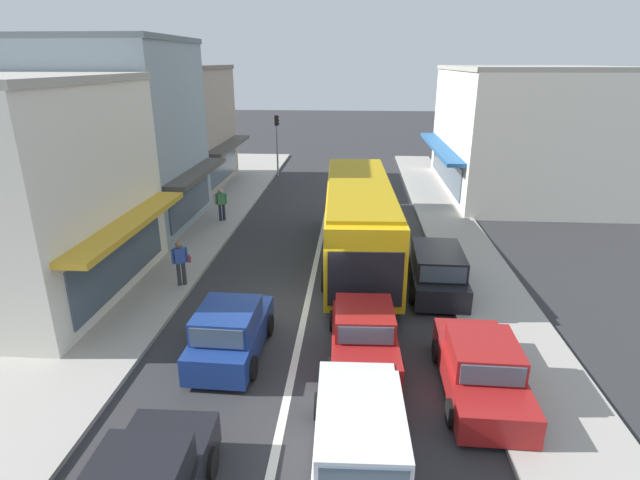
# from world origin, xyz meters

# --- Properties ---
(ground_plane) EXTENTS (140.00, 140.00, 0.00)m
(ground_plane) POSITION_xyz_m (0.00, 0.00, 0.00)
(ground_plane) COLOR #2D2D30
(lane_centre_line) EXTENTS (0.20, 28.00, 0.01)m
(lane_centre_line) POSITION_xyz_m (0.00, 4.00, 0.00)
(lane_centre_line) COLOR silver
(lane_centre_line) RESTS_ON ground
(sidewalk_left) EXTENTS (5.20, 44.00, 0.14)m
(sidewalk_left) POSITION_xyz_m (-6.80, 6.00, 0.07)
(sidewalk_left) COLOR #A39E96
(sidewalk_left) RESTS_ON ground
(kerb_right) EXTENTS (2.80, 44.00, 0.12)m
(kerb_right) POSITION_xyz_m (6.20, 6.00, 0.06)
(kerb_right) COLOR #A39E96
(kerb_right) RESTS_ON ground
(shopfront_mid_block) EXTENTS (8.55, 7.19, 8.73)m
(shopfront_mid_block) POSITION_xyz_m (-10.18, 8.36, 4.36)
(shopfront_mid_block) COLOR #84939E
(shopfront_mid_block) RESTS_ON ground
(shopfront_far_end) EXTENTS (7.51, 8.33, 7.46)m
(shopfront_far_end) POSITION_xyz_m (-10.18, 16.50, 3.72)
(shopfront_far_end) COLOR gray
(shopfront_far_end) RESTS_ON ground
(building_right_far) EXTENTS (9.85, 12.58, 7.43)m
(building_right_far) POSITION_xyz_m (11.48, 16.67, 3.71)
(building_right_far) COLOR silver
(building_right_far) RESTS_ON ground
(city_bus) EXTENTS (3.04, 10.94, 3.23)m
(city_bus) POSITION_xyz_m (1.68, 4.54, 1.88)
(city_bus) COLOR yellow
(city_bus) RESTS_ON ground
(wagon_queue_gap_filler) EXTENTS (2.04, 4.55, 1.58)m
(wagon_queue_gap_filler) POSITION_xyz_m (1.73, -6.60, 0.75)
(wagon_queue_gap_filler) COLOR silver
(wagon_queue_gap_filler) RESTS_ON ground
(hatchback_behind_bus_near) EXTENTS (1.89, 3.74, 1.54)m
(hatchback_behind_bus_near) POSITION_xyz_m (-1.78, -2.75, 0.71)
(hatchback_behind_bus_near) COLOR navy
(hatchback_behind_bus_near) RESTS_ON ground
(sedan_adjacent_lane_lead) EXTENTS (2.00, 4.26, 1.47)m
(sedan_adjacent_lane_lead) POSITION_xyz_m (1.85, -2.44, 0.66)
(sedan_adjacent_lane_lead) COLOR maroon
(sedan_adjacent_lane_lead) RESTS_ON ground
(parked_sedan_kerb_front) EXTENTS (1.95, 4.23, 1.47)m
(parked_sedan_kerb_front) POSITION_xyz_m (4.66, -3.95, 0.66)
(parked_sedan_kerb_front) COLOR maroon
(parked_sedan_kerb_front) RESTS_ON ground
(parked_wagon_kerb_second) EXTENTS (2.02, 4.54, 1.58)m
(parked_wagon_kerb_second) POSITION_xyz_m (4.44, 1.95, 0.75)
(parked_wagon_kerb_second) COLOR black
(parked_wagon_kerb_second) RESTS_ON ground
(traffic_light_downstreet) EXTENTS (0.33, 0.24, 4.20)m
(traffic_light_downstreet) POSITION_xyz_m (-3.99, 20.08, 2.85)
(traffic_light_downstreet) COLOR gray
(traffic_light_downstreet) RESTS_ON ground
(pedestrian_with_handbag_near) EXTENTS (0.61, 0.49, 1.63)m
(pedestrian_with_handbag_near) POSITION_xyz_m (-4.56, 1.38, 1.07)
(pedestrian_with_handbag_near) COLOR #333338
(pedestrian_with_handbag_near) RESTS_ON sidewalk_left
(pedestrian_browsing_midblock) EXTENTS (0.52, 0.35, 1.63)m
(pedestrian_browsing_midblock) POSITION_xyz_m (-5.11, 9.00, 1.07)
(pedestrian_browsing_midblock) COLOR #232838
(pedestrian_browsing_midblock) RESTS_ON sidewalk_left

